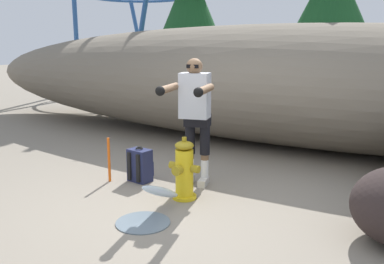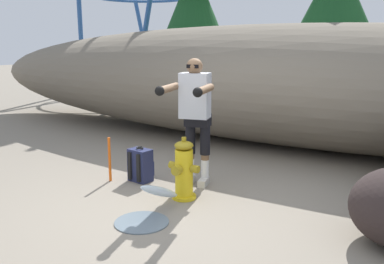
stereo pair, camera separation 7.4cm
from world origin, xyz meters
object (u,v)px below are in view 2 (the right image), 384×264
(utility_worker, at_px, (195,107))
(spare_backpack, at_px, (141,165))
(survey_stake, at_px, (110,159))
(fire_hydrant, at_px, (184,171))

(utility_worker, distance_m, spare_backpack, 1.12)
(utility_worker, height_order, survey_stake, utility_worker)
(utility_worker, height_order, spare_backpack, utility_worker)
(utility_worker, bearing_deg, fire_hydrant, -0.14)
(utility_worker, xyz_separation_m, survey_stake, (-1.08, -0.43, -0.74))
(fire_hydrant, relative_size, utility_worker, 0.46)
(fire_hydrant, distance_m, survey_stake, 1.20)
(fire_hydrant, height_order, survey_stake, fire_hydrant)
(fire_hydrant, distance_m, utility_worker, 0.84)
(spare_backpack, bearing_deg, utility_worker, -66.42)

